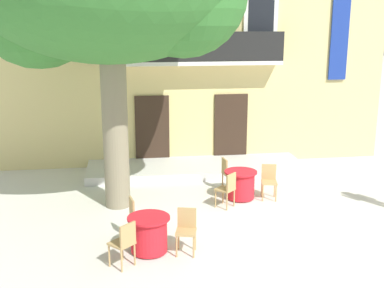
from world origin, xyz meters
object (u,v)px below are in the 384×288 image
at_px(cafe_chair_near_tree_2, 186,228).
at_px(cafe_table_near_tree, 149,234).
at_px(cafe_chair_near_tree_1, 124,241).
at_px(cafe_chair_middle_0, 228,172).
at_px(cafe_chair_near_tree_0, 137,215).
at_px(cafe_chair_middle_1, 228,188).
at_px(cafe_table_middle, 240,185).
at_px(cafe_chair_middle_2, 269,179).

bearing_deg(cafe_chair_near_tree_2, cafe_table_near_tree, 172.32).
distance_m(cafe_chair_near_tree_1, cafe_chair_middle_0, 4.99).
xyz_separation_m(cafe_table_near_tree, cafe_chair_near_tree_0, (-0.22, 0.72, 0.14)).
bearing_deg(cafe_chair_middle_1, cafe_table_middle, 50.79).
bearing_deg(cafe_chair_middle_1, cafe_chair_near_tree_0, -147.69).
xyz_separation_m(cafe_chair_near_tree_0, cafe_chair_near_tree_1, (-0.28, -1.29, 0.00)).
xyz_separation_m(cafe_chair_middle_0, cafe_chair_middle_1, (-0.30, -1.32, 0.00)).
relative_size(cafe_chair_middle_0, cafe_chair_middle_1, 1.00).
distance_m(cafe_table_near_tree, cafe_chair_near_tree_2, 0.77).
xyz_separation_m(cafe_chair_near_tree_0, cafe_table_middle, (2.79, 2.04, -0.14)).
bearing_deg(cafe_chair_near_tree_2, cafe_chair_near_tree_0, 139.55).
xyz_separation_m(cafe_table_near_tree, cafe_chair_near_tree_2, (0.75, -0.10, 0.14)).
height_order(cafe_table_middle, cafe_chair_middle_2, cafe_chair_middle_2).
bearing_deg(cafe_chair_middle_2, cafe_chair_middle_1, -157.54).
bearing_deg(cafe_table_near_tree, cafe_chair_near_tree_1, -130.95).
height_order(cafe_table_near_tree, cafe_chair_near_tree_2, cafe_chair_near_tree_2).
xyz_separation_m(cafe_chair_near_tree_0, cafe_chair_near_tree_2, (0.96, -0.82, 0.00)).
height_order(cafe_table_near_tree, cafe_chair_near_tree_1, cafe_chair_near_tree_1).
distance_m(cafe_chair_near_tree_2, cafe_table_middle, 3.40).
xyz_separation_m(cafe_table_near_tree, cafe_chair_middle_0, (2.39, 3.50, 0.14)).
relative_size(cafe_chair_near_tree_1, cafe_chair_middle_1, 1.00).
bearing_deg(cafe_table_near_tree, cafe_chair_near_tree_0, 106.79).
bearing_deg(cafe_table_middle, cafe_chair_middle_2, -5.87).
relative_size(cafe_chair_near_tree_0, cafe_chair_near_tree_2, 1.00).
relative_size(cafe_table_near_tree, cafe_chair_near_tree_1, 0.95).
xyz_separation_m(cafe_chair_near_tree_2, cafe_chair_middle_0, (1.64, 3.60, 0.00)).
bearing_deg(cafe_table_middle, cafe_chair_near_tree_2, -122.43).
bearing_deg(cafe_chair_near_tree_1, cafe_chair_middle_2, 40.52).
relative_size(cafe_table_near_tree, cafe_chair_near_tree_0, 0.95).
distance_m(cafe_table_middle, cafe_chair_middle_2, 0.77).
distance_m(cafe_table_near_tree, cafe_chair_near_tree_1, 0.77).
bearing_deg(cafe_chair_middle_2, cafe_table_middle, 174.13).
relative_size(cafe_chair_near_tree_0, cafe_table_middle, 1.05).
height_order(cafe_chair_near_tree_0, cafe_chair_near_tree_2, same).
height_order(cafe_table_near_tree, cafe_chair_near_tree_0, cafe_chair_near_tree_0).
bearing_deg(cafe_chair_near_tree_2, cafe_chair_middle_2, 47.34).
height_order(cafe_chair_near_tree_0, cafe_chair_middle_0, same).
bearing_deg(cafe_chair_near_tree_0, cafe_chair_middle_0, 46.80).
relative_size(cafe_chair_near_tree_1, cafe_table_middle, 1.05).
bearing_deg(cafe_table_near_tree, cafe_chair_middle_0, 55.67).
bearing_deg(cafe_chair_near_tree_0, cafe_chair_middle_2, 29.09).
xyz_separation_m(cafe_table_middle, cafe_chair_middle_2, (0.75, -0.08, 0.14)).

